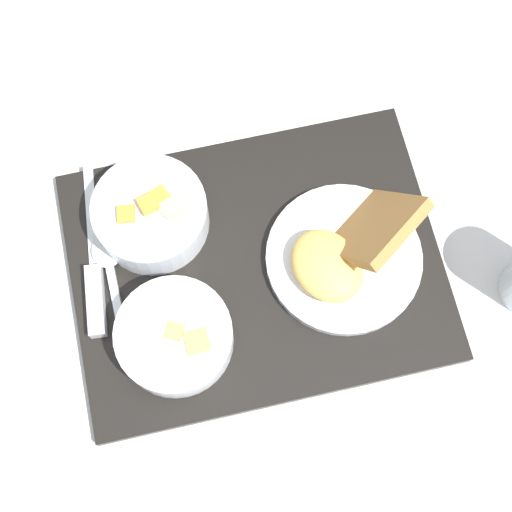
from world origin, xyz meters
The scene contains 7 objects.
ground_plane centered at (0.00, 0.00, 0.00)m, with size 4.00×4.00×0.00m, color silver.
serving_tray centered at (0.00, 0.00, 0.01)m, with size 0.41×0.31×0.02m.
bowl_salad centered at (-0.10, 0.07, 0.05)m, with size 0.13×0.13×0.06m.
bowl_soup centered at (-0.10, -0.07, 0.04)m, with size 0.12×0.12×0.05m.
plate_main centered at (0.10, -0.02, 0.04)m, with size 0.18×0.17×0.08m.
knife centered at (-0.18, 0.01, 0.02)m, with size 0.03×0.21×0.02m.
spoon centered at (-0.16, 0.03, 0.02)m, with size 0.04×0.13×0.01m.
Camera 1 is at (-0.05, -0.23, 0.78)m, focal length 50.00 mm.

